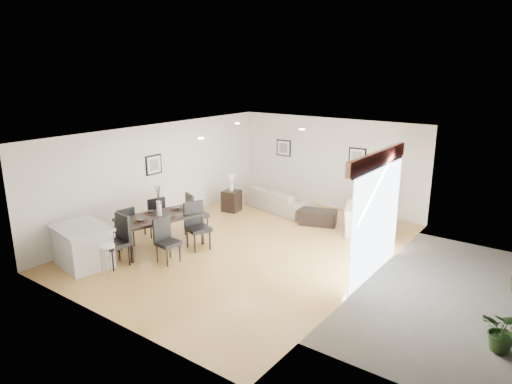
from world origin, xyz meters
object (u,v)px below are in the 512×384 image
Objects in this scene: kitchen_island at (83,246)px; dining_chair_efar at (196,223)px; dining_chair_head at (119,237)px; side_table at (232,201)px; armchair at (369,221)px; dining_table at (160,219)px; bar_stool at (107,249)px; dining_chair_foot at (194,211)px; dining_chair_enear at (165,238)px; dining_chair_wnear at (124,225)px; dining_chair_wfar at (155,214)px; sofa at (278,200)px; coffee_table at (318,217)px.

dining_chair_efar is at bearing 69.84° from kitchen_island.
side_table is at bearing 101.80° from dining_chair_head.
armchair is 6.03m from dining_chair_head.
dining_table is 1.69m from bar_stool.
dining_chair_foot is (-0.05, 2.37, -0.03)m from dining_chair_head.
dining_chair_efar is 2.92m from side_table.
dining_chair_enear is at bearing -159.74° from dining_chair_efar.
dining_chair_foot is at bearing 166.93° from dining_chair_wnear.
dining_chair_enear is 1.59× the size of side_table.
dining_chair_efar reaches higher than dining_chair_wfar.
dining_chair_enear is (0.68, -0.47, -0.16)m from dining_table.
sofa is 1.63m from coffee_table.
coffee_table is at bearing 70.17° from bar_stool.
dining_chair_head reaches higher than dining_chair_efar.
dining_chair_wnear is at bearing 129.09° from bar_stool.
kitchen_island is at bearing -91.85° from side_table.
dining_chair_wnear is at bearing 86.98° from sofa.
dining_table is 2.07× the size of dining_chair_wfar.
dining_chair_enear is 0.98m from dining_chair_efar.
kitchen_island reaches higher than bar_stool.
coffee_table is (2.87, 3.21, -0.38)m from dining_chair_wfar.
dining_chair_wnear is 1.51m from bar_stool.
kitchen_island is (-4.26, -5.28, 0.05)m from armchair.
dining_table is 1.89× the size of dining_chair_head.
dining_table is 0.83m from dining_chair_wfar.
dining_chair_wnear reaches higher than bar_stool.
side_table is at bearing -54.18° from dining_chair_foot.
dining_table is at bearing 116.14° from dining_chair_foot.
dining_chair_enear is (0.06, -4.55, 0.23)m from sofa.
dining_chair_head is 0.79× the size of kitchen_island.
armchair is 4.43m from dining_chair_foot.
dining_chair_enear is 1.75m from kitchen_island.
dining_chair_wnear is 0.88× the size of dining_chair_head.
dining_chair_efar is at bearing 108.04° from dining_chair_wfar.
kitchen_island is (-0.56, -2.86, -0.14)m from dining_chair_foot.
coffee_table is at bearing 71.61° from dining_chair_head.
kitchen_island reaches higher than coffee_table.
side_table is (0.24, 3.68, -0.24)m from dining_chair_wnear.
sofa is at bearing 175.95° from dining_chair_wfar.
kitchen_island reaches higher than dining_table.
dining_chair_efar is at bearing 74.40° from dining_chair_head.
dining_chair_wfar reaches higher than armchair.
dining_chair_efar is 1.15× the size of coffee_table.
sofa is at bearing 89.27° from dining_chair_head.
side_table is at bearing 42.64° from dining_chair_efar.
dining_chair_head is 4.40m from side_table.
dining_chair_wnear is (-0.68, -0.49, -0.17)m from dining_table.
coffee_table is 6.02m from kitchen_island.
dining_chair_enear is 0.98m from dining_chair_head.
dining_table is 3.39× the size of side_table.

